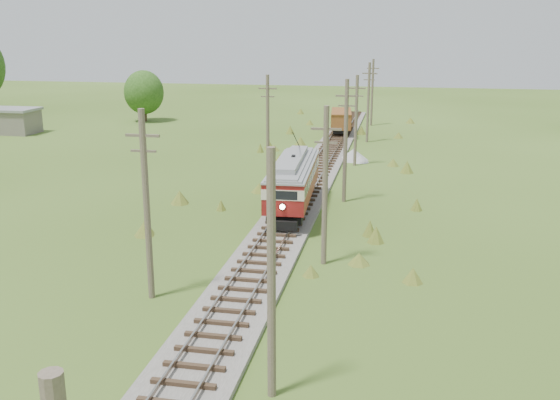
# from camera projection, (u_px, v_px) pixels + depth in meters

# --- Properties ---
(railbed_main) EXTENTS (3.60, 96.00, 0.57)m
(railbed_main) POSITION_uv_depth(u_px,v_px,m) (307.00, 187.00, 49.76)
(railbed_main) COLOR #605B54
(railbed_main) RESTS_ON ground
(streetcar) EXTENTS (3.25, 11.50, 5.21)m
(streetcar) POSITION_uv_depth(u_px,v_px,m) (293.00, 179.00, 42.81)
(streetcar) COLOR black
(streetcar) RESTS_ON ground
(gondola) EXTENTS (3.03, 7.41, 2.40)m
(gondola) POSITION_uv_depth(u_px,v_px,m) (341.00, 120.00, 75.22)
(gondola) COLOR black
(gondola) RESTS_ON ground
(gravel_pile) EXTENTS (3.05, 3.24, 1.11)m
(gravel_pile) POSITION_uv_depth(u_px,v_px,m) (354.00, 155.00, 60.89)
(gravel_pile) COLOR gray
(gravel_pile) RESTS_ON ground
(utility_pole_r_1) EXTENTS (0.30, 0.30, 8.80)m
(utility_pole_r_1) POSITION_uv_depth(u_px,v_px,m) (271.00, 278.00, 20.62)
(utility_pole_r_1) COLOR brown
(utility_pole_r_1) RESTS_ON ground
(utility_pole_r_2) EXTENTS (1.60, 0.30, 8.60)m
(utility_pole_r_2) POSITION_uv_depth(u_px,v_px,m) (325.00, 185.00, 32.89)
(utility_pole_r_2) COLOR brown
(utility_pole_r_2) RESTS_ON ground
(utility_pole_r_3) EXTENTS (1.60, 0.30, 9.00)m
(utility_pole_r_3) POSITION_uv_depth(u_px,v_px,m) (346.00, 140.00, 45.17)
(utility_pole_r_3) COLOR brown
(utility_pole_r_3) RESTS_ON ground
(utility_pole_r_4) EXTENTS (1.60, 0.30, 8.40)m
(utility_pole_r_4) POSITION_uv_depth(u_px,v_px,m) (356.00, 120.00, 57.60)
(utility_pole_r_4) COLOR brown
(utility_pole_r_4) RESTS_ON ground
(utility_pole_r_5) EXTENTS (1.60, 0.30, 8.90)m
(utility_pole_r_5) POSITION_uv_depth(u_px,v_px,m) (368.00, 102.00, 69.77)
(utility_pole_r_5) COLOR brown
(utility_pole_r_5) RESTS_ON ground
(utility_pole_r_6) EXTENTS (1.60, 0.30, 8.70)m
(utility_pole_r_6) POSITION_uv_depth(u_px,v_px,m) (372.00, 92.00, 82.14)
(utility_pole_r_6) COLOR brown
(utility_pole_r_6) RESTS_ON ground
(utility_pole_l_a) EXTENTS (1.60, 0.30, 9.00)m
(utility_pole_l_a) POSITION_uv_depth(u_px,v_px,m) (147.00, 204.00, 28.53)
(utility_pole_l_a) COLOR brown
(utility_pole_l_a) RESTS_ON ground
(utility_pole_l_b) EXTENTS (1.60, 0.30, 8.60)m
(utility_pole_l_b) POSITION_uv_depth(u_px,v_px,m) (268.00, 122.00, 55.16)
(utility_pole_l_b) COLOR brown
(utility_pole_l_b) RESTS_ON ground
(tree_mid_a) EXTENTS (5.46, 5.46, 7.03)m
(tree_mid_a) POSITION_uv_depth(u_px,v_px,m) (144.00, 92.00, 86.09)
(tree_mid_a) COLOR #38281C
(tree_mid_a) RESTS_ON ground
(shed) EXTENTS (6.40, 4.40, 3.10)m
(shed) POSITION_uv_depth(u_px,v_px,m) (11.00, 121.00, 76.63)
(shed) COLOR slate
(shed) RESTS_ON ground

